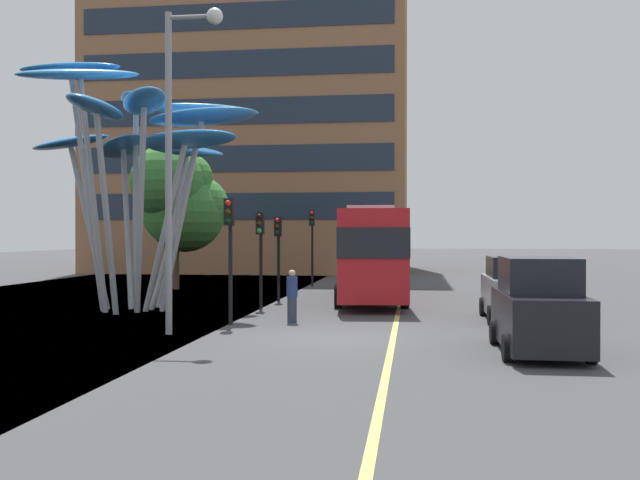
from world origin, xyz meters
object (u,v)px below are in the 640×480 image
red_bus (369,250)px  street_lamp (180,132)px  car_parked_near (539,309)px  car_parked_mid (517,290)px  traffic_light_kerb_far (260,239)px  traffic_light_opposite (312,232)px  pedestrian (292,296)px  traffic_light_kerb_near (230,234)px  leaf_sculpture (143,132)px  traffic_light_island_mid (278,240)px

red_bus → street_lamp: 11.85m
car_parked_near → car_parked_mid: (0.40, 6.24, -0.06)m
traffic_light_kerb_far → traffic_light_opposite: size_ratio=0.88×
pedestrian → red_bus: bearing=75.6°
traffic_light_kerb_near → traffic_light_kerb_far: bearing=91.4°
red_bus → street_lamp: (-4.48, -10.43, 3.40)m
traffic_light_kerb_far → leaf_sculpture: bearing=-163.5°
leaf_sculpture → traffic_light_kerb_near: leaf_sculpture is taller
traffic_light_kerb_far → traffic_light_island_mid: 2.99m
red_bus → traffic_light_kerb_near: red_bus is taller
car_parked_mid → street_lamp: bearing=-155.2°
traffic_light_island_mid → traffic_light_opposite: (0.22, 8.27, 0.37)m
leaf_sculpture → traffic_light_kerb_far: bearing=16.5°
traffic_light_opposite → leaf_sculpture: bearing=-109.1°
car_parked_near → pedestrian: (-6.53, 4.80, -0.20)m
traffic_light_island_mid → street_lamp: bearing=-94.7°
traffic_light_island_mid → traffic_light_kerb_near: bearing=-89.8°
car_parked_mid → street_lamp: size_ratio=0.47×
red_bus → car_parked_near: red_bus is taller
traffic_light_island_mid → car_parked_near: (8.30, -11.72, -1.48)m
traffic_light_kerb_far → traffic_light_opposite: (0.30, 11.26, 0.32)m
leaf_sculpture → traffic_light_kerb_near: size_ratio=2.45×
traffic_light_island_mid → street_lamp: 10.34m
leaf_sculpture → pedestrian: 8.51m
traffic_light_kerb_near → street_lamp: size_ratio=0.43×
traffic_light_kerb_far → traffic_light_island_mid: traffic_light_kerb_far is taller
red_bus → traffic_light_kerb_far: 5.19m
leaf_sculpture → traffic_light_opposite: bearing=70.9°
pedestrian → street_lamp: bearing=-131.1°
traffic_light_kerb_near → traffic_light_opposite: (0.19, 16.06, 0.13)m
traffic_light_kerb_far → car_parked_mid: (8.78, -2.49, -1.59)m
traffic_light_kerb_far → traffic_light_island_mid: (0.09, 2.99, -0.05)m
traffic_light_island_mid → street_lamp: street_lamp is taller
street_lamp → traffic_light_kerb_far: bearing=84.0°
traffic_light_kerb_near → car_parked_mid: (8.66, 2.32, -1.78)m
street_lamp → leaf_sculpture: bearing=120.0°
leaf_sculpture → traffic_light_opposite: size_ratio=2.33×
traffic_light_opposite → street_lamp: (-1.02, -18.13, 2.63)m
traffic_light_kerb_far → pedestrian: (1.85, -3.93, -1.73)m
car_parked_mid → street_lamp: (-9.50, -4.39, 4.53)m
traffic_light_opposite → car_parked_mid: 16.26m
car_parked_mid → street_lamp: 11.40m
traffic_light_kerb_far → pedestrian: traffic_light_kerb_far is taller
street_lamp → pedestrian: street_lamp is taller
traffic_light_opposite → car_parked_mid: bearing=-58.3°
red_bus → pedestrian: (-1.92, -7.48, -1.28)m
traffic_light_island_mid → traffic_light_opposite: bearing=88.5°
traffic_light_opposite → street_lamp: street_lamp is taller
traffic_light_island_mid → car_parked_mid: traffic_light_island_mid is taller
leaf_sculpture → traffic_light_opposite: (4.30, 12.44, -3.49)m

